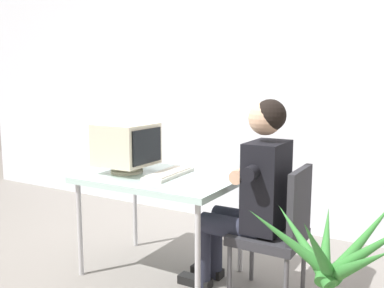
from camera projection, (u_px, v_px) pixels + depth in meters
ground_plane at (162, 272)px, 3.17m from camera, size 12.00×12.00×0.00m
wall_back at (271, 72)px, 4.00m from camera, size 8.00×0.10×3.00m
desk at (161, 183)px, 3.07m from camera, size 1.11×0.77×0.74m
crt_monitor at (127, 145)px, 3.14m from camera, size 0.38×0.39×0.36m
keyboard at (169, 174)px, 3.06m from camera, size 0.19×0.48×0.03m
office_chair at (279, 228)px, 2.70m from camera, size 0.43×0.43×0.89m
person_seated at (252, 190)px, 2.76m from camera, size 0.70×0.55×1.31m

